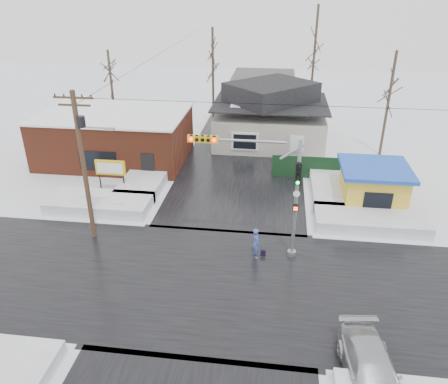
# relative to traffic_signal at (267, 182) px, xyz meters

# --- Properties ---
(ground) EXTENTS (120.00, 120.00, 0.00)m
(ground) POSITION_rel_traffic_signal_xyz_m (-2.43, -2.97, -4.54)
(ground) COLOR white
(ground) RESTS_ON ground
(road_ns) EXTENTS (10.00, 120.00, 0.02)m
(road_ns) POSITION_rel_traffic_signal_xyz_m (-2.43, -2.97, -4.53)
(road_ns) COLOR black
(road_ns) RESTS_ON ground
(road_ew) EXTENTS (120.00, 10.00, 0.02)m
(road_ew) POSITION_rel_traffic_signal_xyz_m (-2.43, -2.97, -4.53)
(road_ew) COLOR black
(road_ew) RESTS_ON ground
(snowbank_nw) EXTENTS (7.00, 3.00, 0.80)m
(snowbank_nw) POSITION_rel_traffic_signal_xyz_m (-11.43, 4.03, -4.14)
(snowbank_nw) COLOR white
(snowbank_nw) RESTS_ON ground
(snowbank_ne) EXTENTS (7.00, 3.00, 0.80)m
(snowbank_ne) POSITION_rel_traffic_signal_xyz_m (6.57, 4.03, -4.14)
(snowbank_ne) COLOR white
(snowbank_ne) RESTS_ON ground
(snowbank_nside_w) EXTENTS (3.00, 8.00, 0.80)m
(snowbank_nside_w) POSITION_rel_traffic_signal_xyz_m (-9.43, 9.03, -4.14)
(snowbank_nside_w) COLOR white
(snowbank_nside_w) RESTS_ON ground
(snowbank_nside_e) EXTENTS (3.00, 8.00, 0.80)m
(snowbank_nside_e) POSITION_rel_traffic_signal_xyz_m (4.57, 9.03, -4.14)
(snowbank_nside_e) COLOR white
(snowbank_nside_e) RESTS_ON ground
(traffic_signal) EXTENTS (6.05, 0.68, 7.00)m
(traffic_signal) POSITION_rel_traffic_signal_xyz_m (0.00, 0.00, 0.00)
(traffic_signal) COLOR gray
(traffic_signal) RESTS_ON ground
(utility_pole) EXTENTS (3.15, 0.44, 9.00)m
(utility_pole) POSITION_rel_traffic_signal_xyz_m (-10.36, 0.53, 0.57)
(utility_pole) COLOR #382619
(utility_pole) RESTS_ON ground
(brick_building) EXTENTS (12.20, 8.20, 4.12)m
(brick_building) POSITION_rel_traffic_signal_xyz_m (-13.43, 13.03, -2.46)
(brick_building) COLOR brown
(brick_building) RESTS_ON ground
(marquee_sign) EXTENTS (2.20, 0.21, 2.55)m
(marquee_sign) POSITION_rel_traffic_signal_xyz_m (-11.43, 6.53, -2.62)
(marquee_sign) COLOR black
(marquee_sign) RESTS_ON ground
(house) EXTENTS (10.40, 8.40, 5.76)m
(house) POSITION_rel_traffic_signal_xyz_m (-0.43, 19.03, -1.92)
(house) COLOR #B1ADA0
(house) RESTS_ON ground
(kiosk) EXTENTS (4.60, 4.60, 2.88)m
(kiosk) POSITION_rel_traffic_signal_xyz_m (7.07, 7.03, -3.08)
(kiosk) COLOR gold
(kiosk) RESTS_ON ground
(fence) EXTENTS (8.00, 0.12, 1.80)m
(fence) POSITION_rel_traffic_signal_xyz_m (4.07, 11.03, -3.64)
(fence) COLOR black
(fence) RESTS_ON ground
(tree_far_left) EXTENTS (3.00, 3.00, 10.00)m
(tree_far_left) POSITION_rel_traffic_signal_xyz_m (-6.43, 23.03, 3.41)
(tree_far_left) COLOR #332821
(tree_far_left) RESTS_ON ground
(tree_far_mid) EXTENTS (3.00, 3.00, 12.00)m
(tree_far_mid) POSITION_rel_traffic_signal_xyz_m (3.57, 25.03, 5.00)
(tree_far_mid) COLOR #332821
(tree_far_mid) RESTS_ON ground
(tree_far_right) EXTENTS (3.00, 3.00, 9.00)m
(tree_far_right) POSITION_rel_traffic_signal_xyz_m (9.57, 17.03, 2.62)
(tree_far_right) COLOR #332821
(tree_far_right) RESTS_ON ground
(tree_far_west) EXTENTS (3.00, 3.00, 8.00)m
(tree_far_west) POSITION_rel_traffic_signal_xyz_m (-16.43, 21.03, 1.82)
(tree_far_west) COLOR #332821
(tree_far_west) RESTS_ON ground
(pedestrian) EXTENTS (0.62, 0.77, 1.83)m
(pedestrian) POSITION_rel_traffic_signal_xyz_m (-0.46, -0.39, -3.62)
(pedestrian) COLOR #3956A2
(pedestrian) RESTS_ON ground
(car) EXTENTS (2.47, 4.97, 1.39)m
(car) POSITION_rel_traffic_signal_xyz_m (4.49, -8.46, -3.84)
(car) COLOR #BBBDC3
(car) RESTS_ON ground
(shopping_bag) EXTENTS (0.29, 0.15, 0.35)m
(shopping_bag) POSITION_rel_traffic_signal_xyz_m (-0.05, -0.20, -4.36)
(shopping_bag) COLOR black
(shopping_bag) RESTS_ON ground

